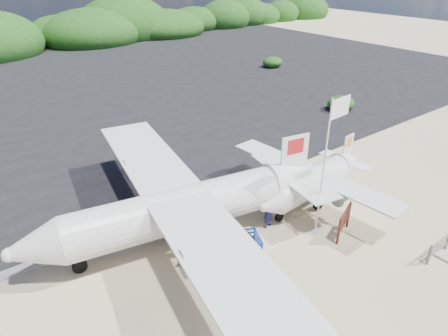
# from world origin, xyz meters

# --- Properties ---
(ground) EXTENTS (160.00, 160.00, 0.00)m
(ground) POSITION_xyz_m (0.00, 0.00, 0.00)
(ground) COLOR beige
(asphalt_apron) EXTENTS (90.00, 50.00, 0.04)m
(asphalt_apron) POSITION_xyz_m (0.00, 30.00, 0.00)
(asphalt_apron) COLOR #B2B2B2
(asphalt_apron) RESTS_ON ground
(lagoon) EXTENTS (9.00, 7.00, 0.40)m
(lagoon) POSITION_xyz_m (-9.00, 1.50, 0.00)
(lagoon) COLOR #B2B2B2
(lagoon) RESTS_ON ground
(vegetation_band) EXTENTS (124.00, 8.00, 4.40)m
(vegetation_band) POSITION_xyz_m (0.00, 55.00, 0.00)
(vegetation_band) COLOR #B2B2B2
(vegetation_band) RESTS_ON ground
(baggage_cart) EXTENTS (2.74, 2.22, 1.19)m
(baggage_cart) POSITION_xyz_m (-3.31, 0.32, 0.00)
(baggage_cart) COLOR #0B3AB0
(baggage_cart) RESTS_ON ground
(flagpole) EXTENTS (1.36, 0.65, 6.63)m
(flagpole) POSITION_xyz_m (0.96, -0.55, 0.00)
(flagpole) COLOR white
(flagpole) RESTS_ON ground
(signboard) EXTENTS (1.72, 0.81, 1.46)m
(signboard) POSITION_xyz_m (1.75, -1.50, 0.00)
(signboard) COLOR #5B271A
(signboard) RESTS_ON ground
(crew_a) EXTENTS (0.69, 0.53, 1.71)m
(crew_a) POSITION_xyz_m (-0.65, 1.12, 0.85)
(crew_a) COLOR #161A53
(crew_a) RESTS_ON ground
(crew_b) EXTENTS (0.89, 0.78, 1.56)m
(crew_b) POSITION_xyz_m (2.02, 3.36, 0.78)
(crew_b) COLOR #161A53
(crew_b) RESTS_ON ground
(crew_c) EXTENTS (1.00, 0.72, 1.57)m
(crew_c) POSITION_xyz_m (0.11, 2.72, 0.78)
(crew_c) COLOR #161A53
(crew_c) RESTS_ON ground
(aircraft_large) EXTENTS (20.58, 20.58, 5.31)m
(aircraft_large) POSITION_xyz_m (12.35, 27.83, 0.00)
(aircraft_large) COLOR #B2B2B2
(aircraft_large) RESTS_ON ground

